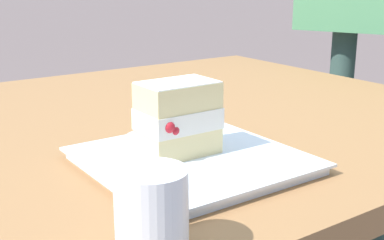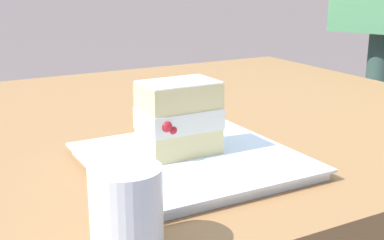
# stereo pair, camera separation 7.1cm
# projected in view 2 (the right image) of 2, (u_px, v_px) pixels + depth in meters

# --- Properties ---
(patio_table) EXTENTS (1.15, 0.98, 0.77)m
(patio_table) POSITION_uv_depth(u_px,v_px,m) (183.00, 168.00, 1.03)
(patio_table) COLOR olive
(patio_table) RESTS_ON ground
(dessert_plate) EXTENTS (0.28, 0.28, 0.02)m
(dessert_plate) POSITION_uv_depth(u_px,v_px,m) (192.00, 161.00, 0.73)
(dessert_plate) COLOR white
(dessert_plate) RESTS_ON patio_table
(cake_slice) EXTENTS (0.11, 0.08, 0.10)m
(cake_slice) POSITION_uv_depth(u_px,v_px,m) (179.00, 118.00, 0.72)
(cake_slice) COLOR #EAD18C
(cake_slice) RESTS_ON dessert_plate
(dessert_fork) EXTENTS (0.16, 0.09, 0.01)m
(dessert_fork) POSITION_uv_depth(u_px,v_px,m) (172.00, 120.00, 0.94)
(dessert_fork) COLOR silver
(dessert_fork) RESTS_ON patio_table
(coffee_cup) EXTENTS (0.07, 0.07, 0.09)m
(coffee_cup) POSITION_uv_depth(u_px,v_px,m) (126.00, 209.00, 0.49)
(coffee_cup) COLOR white
(coffee_cup) RESTS_ON patio_table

